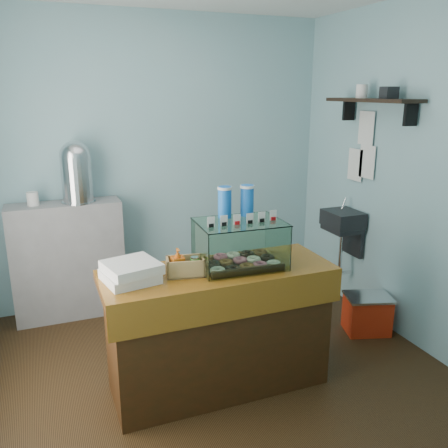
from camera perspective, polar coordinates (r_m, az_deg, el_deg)
name	(u,v)px	position (r m, az deg, el deg)	size (l,w,h in m)	color
ground	(207,366)	(3.88, -2.04, -16.70)	(3.50, 3.50, 0.00)	black
room_shell	(208,147)	(3.31, -1.95, 9.26)	(3.54, 3.04, 2.82)	#7BA8B4
counter	(219,328)	(3.44, -0.66, -12.38)	(1.60, 0.60, 0.90)	#3C1D0B
back_shelf	(69,260)	(4.67, -18.19, -4.18)	(1.00, 0.32, 1.10)	gray
display_case	(239,241)	(3.30, 1.81, -2.07)	(0.61, 0.46, 0.54)	black
condiment_crate	(184,266)	(3.15, -4.82, -5.01)	(0.27, 0.20, 0.19)	tan
pastry_boxes	(131,272)	(3.10, -11.16, -5.65)	(0.39, 0.38, 0.13)	silver
coffee_urn	(76,171)	(4.46, -17.36, 6.16)	(0.30, 0.30, 0.55)	silver
red_cooler	(367,314)	(4.46, 16.83, -10.27)	(0.46, 0.40, 0.34)	red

